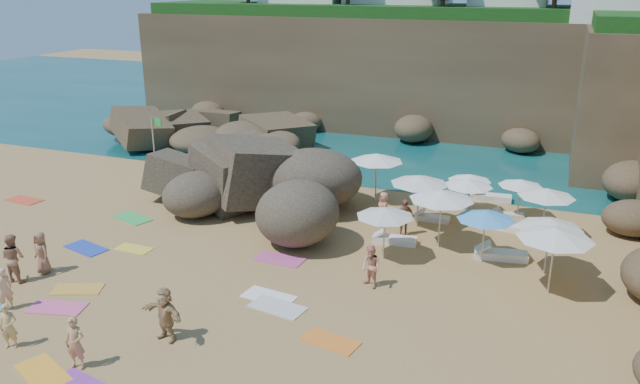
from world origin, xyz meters
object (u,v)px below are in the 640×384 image
(person_stand_1, at_px, (13,258))
(parasol_0, at_px, (470,178))
(person_stand_0, at_px, (8,326))
(parasol_2, at_px, (419,180))
(person_stand_5, at_px, (197,158))
(parasol_1, at_px, (377,158))
(flag_pole, at_px, (155,141))
(person_stand_4, at_px, (383,209))
(person_stand_2, at_px, (329,169))
(lounger_0, at_px, (432,218))
(person_stand_3, at_px, (404,217))
(person_stand_6, at_px, (4,289))
(rock_outcrop, at_px, (245,212))

(person_stand_1, bearing_deg, parasol_0, -140.80)
(parasol_0, relative_size, person_stand_0, 1.39)
(parasol_2, bearing_deg, person_stand_5, 164.93)
(person_stand_5, bearing_deg, parasol_1, -5.07)
(flag_pole, height_order, person_stand_4, flag_pole)
(person_stand_2, height_order, person_stand_4, person_stand_2)
(parasol_2, height_order, lounger_0, parasol_2)
(person_stand_2, relative_size, person_stand_5, 0.96)
(flag_pole, bearing_deg, person_stand_5, 69.86)
(parasol_1, distance_m, person_stand_5, 11.15)
(person_stand_3, relative_size, person_stand_5, 0.99)
(person_stand_4, xyz_separation_m, person_stand_6, (-9.78, -11.93, -0.01))
(lounger_0, distance_m, person_stand_1, 17.44)
(flag_pole, height_order, parasol_2, flag_pole)
(parasol_0, relative_size, person_stand_6, 1.32)
(flag_pole, xyz_separation_m, person_stand_3, (14.29, -2.41, -1.51))
(person_stand_6, bearing_deg, person_stand_1, -117.81)
(lounger_0, relative_size, person_stand_3, 0.98)
(flag_pole, distance_m, person_stand_0, 16.18)
(flag_pole, height_order, person_stand_6, flag_pole)
(flag_pole, bearing_deg, lounger_0, -1.03)
(person_stand_6, bearing_deg, lounger_0, 162.34)
(flag_pole, xyz_separation_m, person_stand_5, (0.91, 2.48, -1.50))
(parasol_1, height_order, lounger_0, parasol_1)
(parasol_2, xyz_separation_m, person_stand_0, (-9.27, -13.98, -1.49))
(person_stand_5, relative_size, person_stand_6, 1.11)
(parasol_0, xyz_separation_m, person_stand_4, (-3.31, -2.97, -0.97))
(person_stand_0, xyz_separation_m, person_stand_6, (-2.00, 1.71, 0.03))
(person_stand_0, height_order, person_stand_1, person_stand_1)
(person_stand_3, bearing_deg, flag_pole, 124.62)
(rock_outcrop, distance_m, parasol_2, 8.49)
(parasol_1, relative_size, person_stand_3, 1.57)
(person_stand_0, distance_m, person_stand_4, 15.70)
(person_stand_3, bearing_deg, person_stand_0, -170.82)
(person_stand_0, relative_size, person_stand_2, 0.90)
(person_stand_2, height_order, person_stand_3, person_stand_3)
(lounger_0, bearing_deg, parasol_0, 50.73)
(rock_outcrop, height_order, person_stand_5, person_stand_5)
(person_stand_5, height_order, person_stand_6, person_stand_5)
(parasol_2, bearing_deg, parasol_0, 55.12)
(rock_outcrop, xyz_separation_m, person_stand_5, (-5.58, 4.82, 0.84))
(lounger_0, relative_size, person_stand_0, 1.12)
(parasol_1, height_order, person_stand_0, parasol_1)
(parasol_0, xyz_separation_m, person_stand_2, (-7.72, 1.80, -0.94))
(person_stand_2, bearing_deg, person_stand_0, 91.09)
(person_stand_0, bearing_deg, lounger_0, 32.15)
(parasol_0, bearing_deg, rock_outcrop, -159.31)
(person_stand_1, bearing_deg, person_stand_4, -140.63)
(rock_outcrop, relative_size, parasol_1, 3.20)
(rock_outcrop, bearing_deg, person_stand_0, -95.13)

